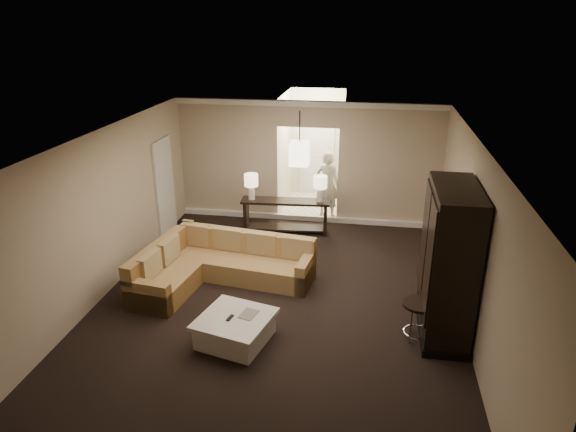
% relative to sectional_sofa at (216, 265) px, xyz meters
% --- Properties ---
extents(ground, '(8.00, 8.00, 0.00)m').
position_rel_sectional_sofa_xyz_m(ground, '(1.22, -0.74, -0.33)').
color(ground, black).
rests_on(ground, ground).
extents(wall_back, '(6.00, 0.04, 2.80)m').
position_rel_sectional_sofa_xyz_m(wall_back, '(1.22, 3.26, 1.07)').
color(wall_back, '#BAAA8D').
rests_on(wall_back, ground).
extents(wall_front, '(6.00, 0.04, 2.80)m').
position_rel_sectional_sofa_xyz_m(wall_front, '(1.22, -4.74, 1.07)').
color(wall_front, '#BAAA8D').
rests_on(wall_front, ground).
extents(wall_left, '(0.04, 8.00, 2.80)m').
position_rel_sectional_sofa_xyz_m(wall_left, '(-1.78, -0.74, 1.07)').
color(wall_left, '#BAAA8D').
rests_on(wall_left, ground).
extents(wall_right, '(0.04, 8.00, 2.80)m').
position_rel_sectional_sofa_xyz_m(wall_right, '(4.22, -0.74, 1.07)').
color(wall_right, '#BAAA8D').
rests_on(wall_right, ground).
extents(ceiling, '(6.00, 8.00, 0.02)m').
position_rel_sectional_sofa_xyz_m(ceiling, '(1.22, -0.74, 2.47)').
color(ceiling, white).
rests_on(ceiling, wall_back).
extents(crown_molding, '(6.00, 0.10, 0.12)m').
position_rel_sectional_sofa_xyz_m(crown_molding, '(1.22, 3.21, 2.40)').
color(crown_molding, white).
rests_on(crown_molding, wall_back).
extents(baseboard, '(6.00, 0.10, 0.12)m').
position_rel_sectional_sofa_xyz_m(baseboard, '(1.22, 3.21, -0.27)').
color(baseboard, white).
rests_on(baseboard, ground).
extents(side_door, '(0.05, 0.90, 2.10)m').
position_rel_sectional_sofa_xyz_m(side_door, '(-1.75, 2.06, 0.72)').
color(side_door, white).
rests_on(side_door, ground).
extents(foyer, '(1.44, 2.02, 2.80)m').
position_rel_sectional_sofa_xyz_m(foyer, '(1.22, 4.60, 0.98)').
color(foyer, white).
rests_on(foyer, ground).
extents(sectional_sofa, '(2.98, 2.27, 0.82)m').
position_rel_sectional_sofa_xyz_m(sectional_sofa, '(0.00, 0.00, 0.00)').
color(sectional_sofa, brown).
rests_on(sectional_sofa, ground).
extents(coffee_table, '(1.22, 1.22, 0.42)m').
position_rel_sectional_sofa_xyz_m(coffee_table, '(0.81, -1.72, -0.12)').
color(coffee_table, silver).
rests_on(coffee_table, ground).
extents(console_table, '(1.97, 0.58, 0.75)m').
position_rel_sectional_sofa_xyz_m(console_table, '(0.85, 2.46, 0.12)').
color(console_table, black).
rests_on(console_table, ground).
extents(armoire, '(0.69, 1.61, 2.31)m').
position_rel_sectional_sofa_xyz_m(armoire, '(3.85, -0.89, 0.78)').
color(armoire, black).
rests_on(armoire, ground).
extents(drink_table, '(0.49, 0.49, 0.61)m').
position_rel_sectional_sofa_xyz_m(drink_table, '(3.47, -1.21, 0.11)').
color(drink_table, black).
rests_on(drink_table, ground).
extents(table_lamp_left, '(0.30, 0.30, 0.57)m').
position_rel_sectional_sofa_xyz_m(table_lamp_left, '(0.10, 2.40, 0.81)').
color(table_lamp_left, white).
rests_on(table_lamp_left, console_table).
extents(table_lamp_right, '(0.30, 0.30, 0.57)m').
position_rel_sectional_sofa_xyz_m(table_lamp_right, '(1.60, 2.51, 0.81)').
color(table_lamp_right, white).
rests_on(table_lamp_right, console_table).
extents(pendant_light, '(0.38, 0.38, 1.09)m').
position_rel_sectional_sofa_xyz_m(pendant_light, '(1.22, 1.96, 1.63)').
color(pendant_light, black).
rests_on(pendant_light, ceiling).
extents(person, '(0.75, 0.61, 1.78)m').
position_rel_sectional_sofa_xyz_m(person, '(1.67, 3.56, 0.56)').
color(person, beige).
rests_on(person, ground).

